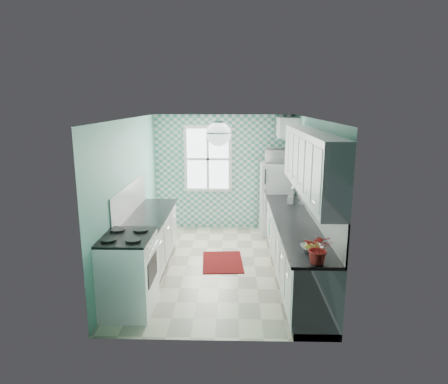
{
  "coord_description": "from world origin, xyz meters",
  "views": [
    {
      "loc": [
        0.22,
        -6.41,
        2.76
      ],
      "look_at": [
        0.05,
        0.25,
        1.25
      ],
      "focal_mm": 32.0,
      "sensor_mm": 36.0,
      "label": 1
    }
  ],
  "objects_px": {
    "sink": "(289,207)",
    "fruit_bowl": "(312,248)",
    "fridge": "(276,199)",
    "microwave": "(277,156)",
    "potted_plant": "(319,248)",
    "stove": "(127,272)",
    "ceiling_light": "(219,134)"
  },
  "relations": [
    {
      "from": "ceiling_light",
      "to": "microwave",
      "type": "height_order",
      "value": "ceiling_light"
    },
    {
      "from": "ceiling_light",
      "to": "microwave",
      "type": "bearing_deg",
      "value": 66.78
    },
    {
      "from": "ceiling_light",
      "to": "stove",
      "type": "bearing_deg",
      "value": -150.26
    },
    {
      "from": "stove",
      "to": "potted_plant",
      "type": "distance_m",
      "value": 2.54
    },
    {
      "from": "ceiling_light",
      "to": "stove",
      "type": "relative_size",
      "value": 0.34
    },
    {
      "from": "stove",
      "to": "microwave",
      "type": "bearing_deg",
      "value": 52.56
    },
    {
      "from": "ceiling_light",
      "to": "fruit_bowl",
      "type": "xyz_separation_m",
      "value": [
        1.2,
        -0.88,
        -1.35
      ]
    },
    {
      "from": "sink",
      "to": "fruit_bowl",
      "type": "height_order",
      "value": "sink"
    },
    {
      "from": "potted_plant",
      "to": "microwave",
      "type": "bearing_deg",
      "value": 91.33
    },
    {
      "from": "fruit_bowl",
      "to": "microwave",
      "type": "bearing_deg",
      "value": 91.49
    },
    {
      "from": "fridge",
      "to": "ceiling_light",
      "type": "bearing_deg",
      "value": -111.67
    },
    {
      "from": "fridge",
      "to": "stove",
      "type": "relative_size",
      "value": 1.48
    },
    {
      "from": "microwave",
      "to": "ceiling_light",
      "type": "bearing_deg",
      "value": 68.66
    },
    {
      "from": "potted_plant",
      "to": "microwave",
      "type": "distance_m",
      "value": 3.91
    },
    {
      "from": "fridge",
      "to": "fruit_bowl",
      "type": "bearing_deg",
      "value": -86.96
    },
    {
      "from": "ceiling_light",
      "to": "potted_plant",
      "type": "distance_m",
      "value": 2.13
    },
    {
      "from": "fridge",
      "to": "sink",
      "type": "xyz_separation_m",
      "value": [
        0.09,
        -1.28,
        0.16
      ]
    },
    {
      "from": "fridge",
      "to": "sink",
      "type": "distance_m",
      "value": 1.3
    },
    {
      "from": "fridge",
      "to": "stove",
      "type": "height_order",
      "value": "fridge"
    },
    {
      "from": "sink",
      "to": "ceiling_light",
      "type": "bearing_deg",
      "value": -131.43
    },
    {
      "from": "ceiling_light",
      "to": "stove",
      "type": "height_order",
      "value": "ceiling_light"
    },
    {
      "from": "stove",
      "to": "microwave",
      "type": "distance_m",
      "value": 4.16
    },
    {
      "from": "fridge",
      "to": "microwave",
      "type": "height_order",
      "value": "microwave"
    },
    {
      "from": "microwave",
      "to": "potted_plant",
      "type": "bearing_deg",
      "value": 93.21
    },
    {
      "from": "fridge",
      "to": "fruit_bowl",
      "type": "xyz_separation_m",
      "value": [
        0.09,
        -3.46,
        0.21
      ]
    },
    {
      "from": "fridge",
      "to": "potted_plant",
      "type": "xyz_separation_m",
      "value": [
        0.09,
        -3.87,
        0.36
      ]
    },
    {
      "from": "fridge",
      "to": "potted_plant",
      "type": "height_order",
      "value": "fridge"
    },
    {
      "from": "potted_plant",
      "to": "microwave",
      "type": "relative_size",
      "value": 0.73
    },
    {
      "from": "fridge",
      "to": "sink",
      "type": "relative_size",
      "value": 2.75
    },
    {
      "from": "stove",
      "to": "sink",
      "type": "height_order",
      "value": "sink"
    },
    {
      "from": "fridge",
      "to": "stove",
      "type": "bearing_deg",
      "value": -123.66
    },
    {
      "from": "fridge",
      "to": "sink",
      "type": "height_order",
      "value": "fridge"
    }
  ]
}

